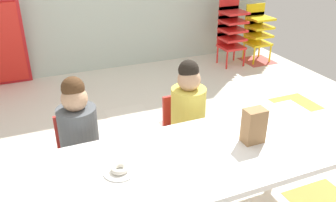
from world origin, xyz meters
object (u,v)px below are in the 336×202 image
craft_table (193,162)px  kid_chair_yellow_stack (258,29)px  paper_plate_near_edge (120,171)px  seated_child_near_camera (78,129)px  kid_chair_red_stack (231,28)px  seated_child_middle_seat (188,107)px  donut_powdered_on_plate (120,169)px  paper_bag_brown (254,126)px

craft_table → kid_chair_yellow_stack: size_ratio=2.54×
craft_table → paper_plate_near_edge: paper_plate_near_edge is taller
seated_child_near_camera → kid_chair_red_stack: 3.16m
seated_child_middle_seat → paper_plate_near_edge: size_ratio=5.10×
seated_child_middle_seat → kid_chair_red_stack: bearing=50.9°
craft_table → paper_plate_near_edge: size_ratio=11.28×
craft_table → seated_child_middle_seat: size_ratio=2.21×
craft_table → donut_powdered_on_plate: bearing=177.7°
kid_chair_red_stack → paper_bag_brown: bearing=-119.5°
seated_child_middle_seat → paper_bag_brown: 0.64m
craft_table → paper_bag_brown: 0.43m
seated_child_middle_seat → kid_chair_red_stack: size_ratio=1.00×
kid_chair_yellow_stack → paper_bag_brown: (-1.92, -2.61, 0.23)m
seated_child_middle_seat → paper_plate_near_edge: 0.91m
craft_table → seated_child_near_camera: bearing=132.6°
kid_chair_yellow_stack → donut_powdered_on_plate: bearing=-136.8°
paper_bag_brown → donut_powdered_on_plate: bearing=178.8°
craft_table → kid_chair_red_stack: (1.88, 2.61, -0.02)m
kid_chair_yellow_stack → paper_bag_brown: kid_chair_yellow_stack is taller
seated_child_middle_seat → kid_chair_yellow_stack: seated_child_middle_seat is taller
kid_chair_red_stack → kid_chair_yellow_stack: size_ratio=1.15×
seated_child_near_camera → paper_bag_brown: seated_child_near_camera is taller
donut_powdered_on_plate → kid_chair_red_stack: bearing=48.2°
kid_chair_red_stack → seated_child_middle_seat: bearing=-129.1°
seated_child_near_camera → paper_plate_near_edge: 0.60m
seated_child_near_camera → seated_child_middle_seat: size_ratio=1.00×
craft_table → seated_child_near_camera: (-0.56, 0.61, 0.02)m
paper_bag_brown → seated_child_near_camera: bearing=147.6°
seated_child_near_camera → paper_bag_brown: (0.96, -0.61, 0.13)m
kid_chair_yellow_stack → paper_plate_near_edge: size_ratio=4.44×
seated_child_near_camera → donut_powdered_on_plate: size_ratio=9.16×
craft_table → seated_child_near_camera: size_ratio=2.21×
paper_bag_brown → paper_plate_near_edge: size_ratio=1.22×
seated_child_near_camera → donut_powdered_on_plate: 0.60m
craft_table → paper_bag_brown: paper_bag_brown is taller
paper_bag_brown → paper_plate_near_edge: paper_bag_brown is taller
craft_table → donut_powdered_on_plate: donut_powdered_on_plate is taller
seated_child_middle_seat → kid_chair_red_stack: 2.58m
paper_plate_near_edge → seated_child_near_camera: bearing=101.7°
craft_table → seated_child_middle_seat: bearing=67.3°
craft_table → seated_child_middle_seat: 0.66m
craft_table → seated_child_middle_seat: seated_child_middle_seat is taller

